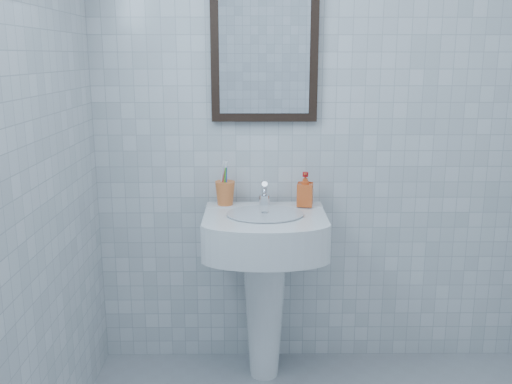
{
  "coord_description": "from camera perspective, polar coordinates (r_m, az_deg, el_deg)",
  "views": [
    {
      "loc": [
        -0.34,
        -1.54,
        1.55
      ],
      "look_at": [
        -0.32,
        0.86,
        0.97
      ],
      "focal_mm": 40.0,
      "sensor_mm": 36.0,
      "label": 1
    }
  ],
  "objects": [
    {
      "name": "washbasin",
      "position": [
        2.71,
        0.87,
        -7.53
      ],
      "size": [
        0.56,
        0.41,
        0.85
      ],
      "color": "white",
      "rests_on": "ground"
    },
    {
      "name": "soap_dispenser",
      "position": [
        2.71,
        4.93,
        0.29
      ],
      "size": [
        0.08,
        0.09,
        0.16
      ],
      "primitive_type": "imported",
      "rotation": [
        0.0,
        0.0,
        -0.17
      ],
      "color": "#E85616",
      "rests_on": "washbasin"
    },
    {
      "name": "wall_mirror",
      "position": [
        2.73,
        0.85,
        13.57
      ],
      "size": [
        0.5,
        0.04,
        0.62
      ],
      "color": "black",
      "rests_on": "wall_back"
    },
    {
      "name": "faucet",
      "position": [
        2.71,
        0.84,
        -0.33
      ],
      "size": [
        0.05,
        0.11,
        0.13
      ],
      "color": "silver",
      "rests_on": "washbasin"
    },
    {
      "name": "wall_back",
      "position": [
        2.78,
        6.55,
        7.29
      ],
      "size": [
        2.2,
        0.02,
        2.5
      ],
      "primitive_type": "cube",
      "color": "silver",
      "rests_on": "ground"
    },
    {
      "name": "toothbrush_cup",
      "position": [
        2.73,
        -3.11,
        -0.11
      ],
      "size": [
        0.12,
        0.12,
        0.11
      ],
      "primitive_type": null,
      "rotation": [
        0.0,
        0.0,
        -0.37
      ],
      "color": "orange",
      "rests_on": "washbasin"
    }
  ]
}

